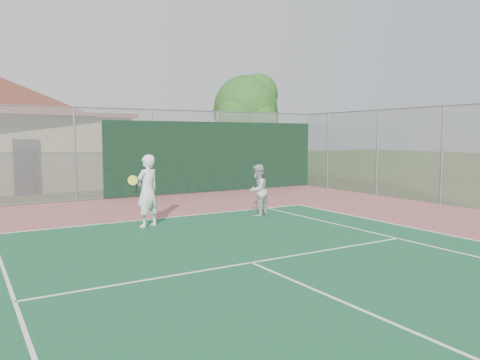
# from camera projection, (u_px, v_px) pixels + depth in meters

# --- Properties ---
(back_fence) EXTENTS (20.08, 0.11, 3.53)m
(back_fence) POSITION_uv_depth(u_px,v_px,m) (155.00, 155.00, 18.91)
(back_fence) COLOR gray
(back_fence) RESTS_ON ground
(side_fence_right) EXTENTS (0.08, 9.00, 3.50)m
(side_fence_right) POSITION_uv_depth(u_px,v_px,m) (377.00, 153.00, 19.14)
(side_fence_right) COLOR gray
(side_fence_right) RESTS_ON ground
(tree) EXTENTS (4.25, 4.02, 5.92)m
(tree) POSITION_uv_depth(u_px,v_px,m) (247.00, 110.00, 26.21)
(tree) COLOR #362613
(tree) RESTS_ON ground
(player_white_front) EXTENTS (1.07, 0.73, 1.93)m
(player_white_front) POSITION_uv_depth(u_px,v_px,m) (147.00, 191.00, 12.43)
(player_white_front) COLOR silver
(player_white_front) RESTS_ON ground
(player_grey_back) EXTENTS (0.95, 0.88, 1.57)m
(player_grey_back) POSITION_uv_depth(u_px,v_px,m) (258.00, 191.00, 14.10)
(player_grey_back) COLOR #AEB0B3
(player_grey_back) RESTS_ON ground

